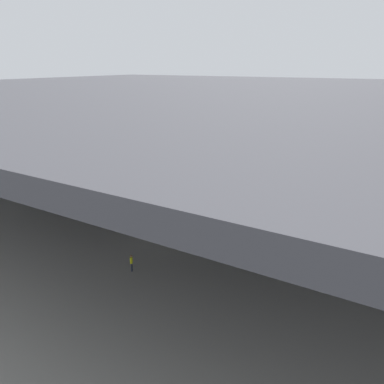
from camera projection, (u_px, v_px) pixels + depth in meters
The scene contains 8 objects.
ground_plane at pixel (180, 194), 54.26m from camera, with size 110.00×110.00×0.00m, color gray.
hangar_structure at pixel (222, 91), 60.56m from camera, with size 121.00×99.00×15.10m.
airplane_main at pixel (203, 176), 51.51m from camera, with size 34.49×35.33×11.14m.
boarding_stairs at pixel (181, 220), 43.56m from camera, with size 4.31×2.12×4.59m.
crew_worker_near_nose at pixel (131, 262), 33.81m from camera, with size 0.38×0.48×1.75m.
crew_worker_by_stairs at pixel (169, 227), 40.90m from camera, with size 0.44×0.40×1.75m.
airplane_distant at pixel (186, 132), 86.45m from camera, with size 30.15×29.12×9.72m.
baggage_tug at pixel (247, 185), 56.63m from camera, with size 1.70×2.41×0.90m.
Camera 1 is at (27.27, -43.05, 18.75)m, focal length 33.24 mm.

